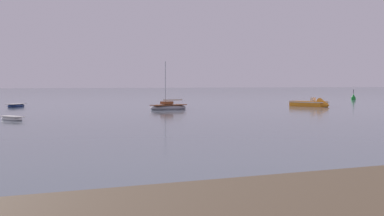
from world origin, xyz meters
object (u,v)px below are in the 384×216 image
object	(u,v)px
motorboat_moored_3	(314,105)
rowboat_moored_0	(16,106)
channel_buoy	(353,98)
rowboat_moored_4	(12,119)
sailboat_moored_1	(168,107)

from	to	relation	value
motorboat_moored_3	rowboat_moored_0	bearing A→B (deg)	-133.56
rowboat_moored_0	channel_buoy	bearing A→B (deg)	-45.07
motorboat_moored_3	rowboat_moored_4	world-z (taller)	motorboat_moored_3
channel_buoy	sailboat_moored_1	bearing A→B (deg)	-155.14
sailboat_moored_1	rowboat_moored_4	size ratio (longest dim) A/B	1.86
sailboat_moored_1	channel_buoy	size ratio (longest dim) A/B	2.75
motorboat_moored_3	rowboat_moored_4	size ratio (longest dim) A/B	1.89
rowboat_moored_0	channel_buoy	xyz separation A→B (m)	(66.96, 6.48, 0.29)
motorboat_moored_3	sailboat_moored_1	distance (m)	22.26
rowboat_moored_4	channel_buoy	bearing A→B (deg)	97.86
motorboat_moored_3	rowboat_moored_0	distance (m)	42.06
sailboat_moored_1	rowboat_moored_4	xyz separation A→B (m)	(-21.15, -13.21, -0.14)
motorboat_moored_3	sailboat_moored_1	size ratio (longest dim) A/B	1.02
sailboat_moored_1	channel_buoy	xyz separation A→B (m)	(51.13, 23.69, 0.19)
rowboat_moored_0	channel_buoy	size ratio (longest dim) A/B	1.72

